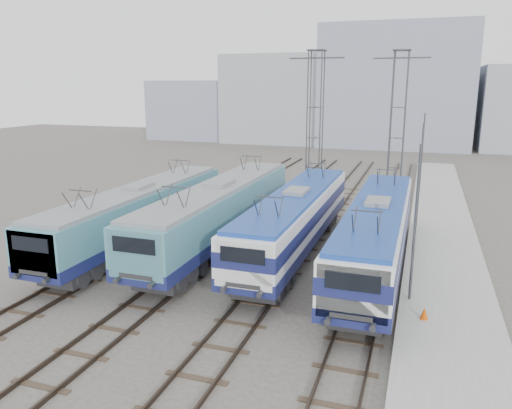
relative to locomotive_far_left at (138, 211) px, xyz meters
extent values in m
plane|color=#514C47|center=(6.75, -5.29, -2.15)|extent=(160.00, 160.00, 0.00)
cube|color=#9E9E99|center=(16.95, 2.71, -2.00)|extent=(4.00, 70.00, 0.30)
cube|color=navy|center=(0.00, 0.21, -0.83)|extent=(2.73, 17.21, 0.57)
cube|color=teal|center=(0.00, 0.21, 0.32)|extent=(2.68, 17.21, 1.72)
cube|color=teal|center=(0.00, -8.06, 0.15)|extent=(2.46, 0.67, 1.95)
cube|color=gray|center=(0.00, 0.21, 1.28)|extent=(2.46, 16.52, 0.19)
cube|color=#262628|center=(0.00, -5.53, -1.54)|extent=(2.01, 3.44, 0.65)
cube|color=#262628|center=(0.00, 5.95, -1.54)|extent=(2.01, 3.44, 0.65)
cube|color=navy|center=(4.50, 1.57, -0.76)|extent=(2.89, 18.24, 0.61)
cube|color=teal|center=(4.50, 1.57, 0.46)|extent=(2.84, 18.24, 1.82)
cube|color=teal|center=(4.50, -7.19, 0.28)|extent=(2.61, 0.71, 2.07)
cube|color=gray|center=(4.50, 1.57, 1.47)|extent=(2.61, 17.51, 0.20)
cube|color=#262628|center=(4.50, -4.51, -1.52)|extent=(2.13, 3.65, 0.68)
cube|color=#262628|center=(4.50, 7.65, -1.52)|extent=(2.13, 3.65, 0.68)
cube|color=navy|center=(9.00, 1.74, -0.82)|extent=(2.73, 17.24, 0.57)
cube|color=white|center=(9.00, 1.74, 0.33)|extent=(2.68, 17.24, 1.72)
cube|color=navy|center=(9.00, 1.74, 0.28)|extent=(2.72, 17.26, 0.67)
cube|color=white|center=(9.00, -6.54, 0.15)|extent=(2.47, 0.67, 1.95)
cube|color=#173B94|center=(9.00, 1.74, 1.28)|extent=(2.47, 16.55, 0.19)
cube|color=#262628|center=(9.00, -4.01, -1.54)|extent=(2.01, 3.45, 0.65)
cube|color=#262628|center=(9.00, 7.49, -1.54)|extent=(2.01, 3.45, 0.65)
cube|color=navy|center=(13.50, 0.41, -0.81)|extent=(2.76, 17.39, 0.58)
cube|color=white|center=(13.50, 0.41, 0.35)|extent=(2.71, 17.39, 1.74)
cube|color=navy|center=(13.50, 0.41, 0.30)|extent=(2.75, 17.41, 0.68)
cube|color=white|center=(13.50, -7.95, 0.17)|extent=(2.49, 0.68, 1.97)
cube|color=#173B94|center=(13.50, 0.41, 1.31)|extent=(2.49, 16.70, 0.19)
cube|color=#262628|center=(13.50, -5.39, -1.54)|extent=(2.03, 3.48, 0.65)
cube|color=#262628|center=(13.50, 6.20, -1.54)|extent=(2.03, 3.48, 0.65)
cylinder|color=#3F4247|center=(6.20, 16.16, 3.85)|extent=(0.10, 0.10, 12.00)
cylinder|color=#3F4247|center=(7.30, 16.16, 3.85)|extent=(0.10, 0.10, 12.00)
cylinder|color=#3F4247|center=(6.20, 17.26, 3.85)|extent=(0.10, 0.10, 12.00)
cylinder|color=#3F4247|center=(7.30, 17.26, 3.85)|extent=(0.10, 0.10, 12.00)
cube|color=#3F4247|center=(6.75, 16.71, 9.25)|extent=(4.50, 0.12, 0.12)
cylinder|color=#3F4247|center=(12.70, 18.16, 3.85)|extent=(0.10, 0.10, 12.00)
cylinder|color=#3F4247|center=(13.80, 18.16, 3.85)|extent=(0.10, 0.10, 12.00)
cylinder|color=#3F4247|center=(12.70, 19.26, 3.85)|extent=(0.10, 0.10, 12.00)
cylinder|color=#3F4247|center=(13.80, 19.26, 3.85)|extent=(0.10, 0.10, 12.00)
cube|color=#3F4247|center=(13.25, 18.71, 9.25)|extent=(4.50, 0.12, 0.12)
cylinder|color=#3F4247|center=(15.35, -3.29, 1.35)|extent=(0.12, 0.12, 7.00)
cylinder|color=#3F4247|center=(15.35, 8.71, 1.35)|extent=(0.12, 0.12, 7.00)
cylinder|color=#3F4247|center=(15.35, 20.71, 1.35)|extent=(0.12, 0.12, 7.00)
cone|color=#D24B05|center=(15.96, -5.08, -1.60)|extent=(0.31, 0.31, 0.50)
cube|color=#979EA9|center=(-7.25, 56.71, 4.85)|extent=(18.00, 12.00, 14.00)
cube|color=#8A90A7|center=(10.75, 56.71, 6.85)|extent=(22.00, 14.00, 18.00)
cube|color=#8A90A7|center=(-23.25, 56.71, 2.85)|extent=(14.00, 10.00, 10.00)
camera|label=1|loc=(15.45, -24.36, 7.16)|focal=35.00mm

